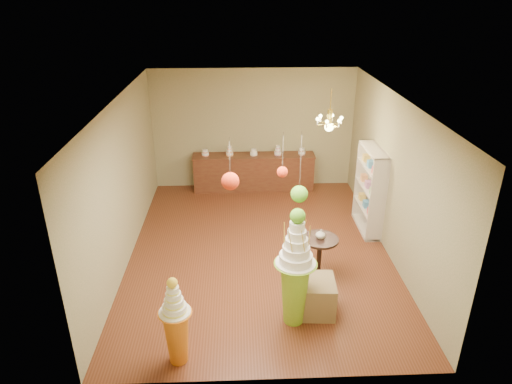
{
  "coord_description": "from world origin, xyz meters",
  "views": [
    {
      "loc": [
        -0.39,
        -7.73,
        4.79
      ],
      "look_at": [
        -0.07,
        0.0,
        1.26
      ],
      "focal_mm": 32.0,
      "sensor_mm": 36.0,
      "label": 1
    }
  ],
  "objects_px": {
    "pedestal_orange": "(176,329)",
    "round_table": "(319,253)",
    "sideboard": "(254,171)",
    "pedestal_green": "(295,278)"
  },
  "relations": [
    {
      "from": "pedestal_green",
      "to": "pedestal_orange",
      "type": "bearing_deg",
      "value": -155.9
    },
    {
      "from": "pedestal_green",
      "to": "sideboard",
      "type": "bearing_deg",
      "value": 94.85
    },
    {
      "from": "pedestal_orange",
      "to": "sideboard",
      "type": "relative_size",
      "value": 0.45
    },
    {
      "from": "pedestal_green",
      "to": "pedestal_orange",
      "type": "xyz_separation_m",
      "value": [
        -1.69,
        -0.76,
        -0.25
      ]
    },
    {
      "from": "sideboard",
      "to": "round_table",
      "type": "distance_m",
      "value": 4.08
    },
    {
      "from": "pedestal_green",
      "to": "round_table",
      "type": "relative_size",
      "value": 2.4
    },
    {
      "from": "pedestal_green",
      "to": "round_table",
      "type": "bearing_deg",
      "value": 62.85
    },
    {
      "from": "pedestal_orange",
      "to": "round_table",
      "type": "bearing_deg",
      "value": 39.54
    },
    {
      "from": "sideboard",
      "to": "round_table",
      "type": "relative_size",
      "value": 3.74
    },
    {
      "from": "sideboard",
      "to": "round_table",
      "type": "bearing_deg",
      "value": -75.8
    }
  ]
}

